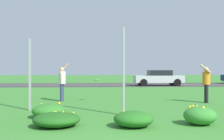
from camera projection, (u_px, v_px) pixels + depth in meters
The scene contains 13 objects.
ground_plane at pixel (101, 96), 15.61m from camera, with size 120.00×120.00×0.00m, color #387A2D.
highway_strip at pixel (99, 85), 27.29m from camera, with size 120.00×7.45×0.01m, color #38383A.
highway_center_stripe at pixel (99, 85), 27.29m from camera, with size 120.00×0.16×0.00m, color yellow.
daylily_clump_mid_right at pixel (49, 111), 8.67m from camera, with size 1.03×1.08×0.46m.
daylily_clump_near_camera at pixel (200, 116), 7.55m from camera, with size 0.89×0.88×0.53m.
daylily_clump_front_left at pixel (133, 119), 7.27m from camera, with size 1.05×1.03×0.42m.
daylily_clump_front_center at pixel (57, 119), 7.31m from camera, with size 1.25×1.22×0.41m.
sign_post_near_path at pixel (30, 74), 10.25m from camera, with size 0.07×0.10×2.65m.
sign_post_by_roadside at pixel (124, 71), 9.12m from camera, with size 0.07×0.10×2.90m.
person_thrower_white_shirt at pixel (62, 81), 13.19m from camera, with size 0.50×0.51×1.81m.
person_catcher_orange_shirt at pixel (206, 81), 12.56m from camera, with size 0.53×0.51×1.75m.
frisbee_lime at pixel (97, 80), 13.17m from camera, with size 0.27×0.27×0.09m.
car_silver_center_left at pixel (159, 78), 25.95m from camera, with size 4.50×2.00×1.45m.
Camera 1 is at (-0.31, -3.92, 1.51)m, focal length 44.40 mm.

